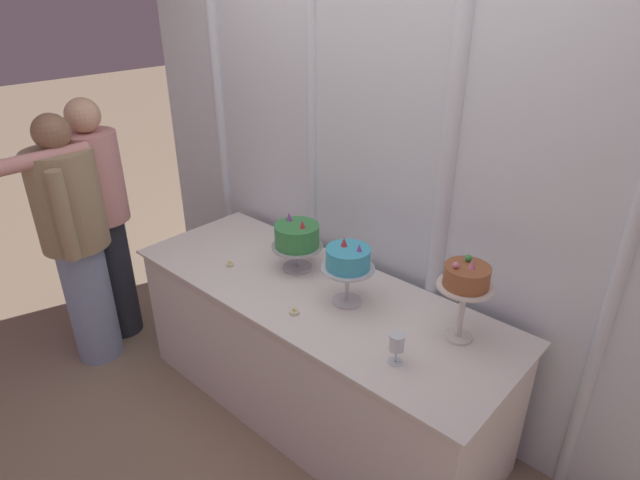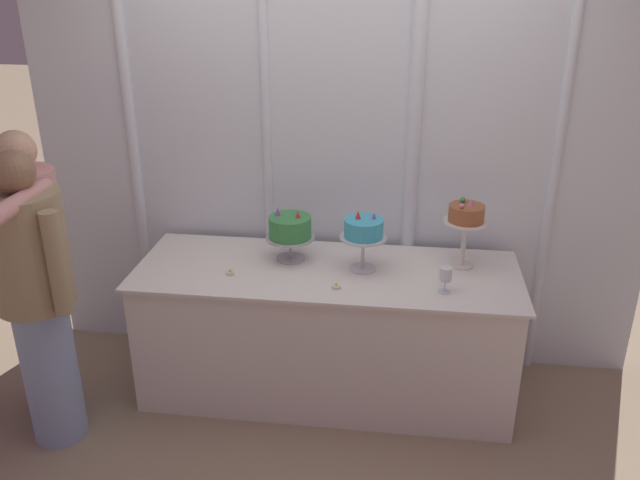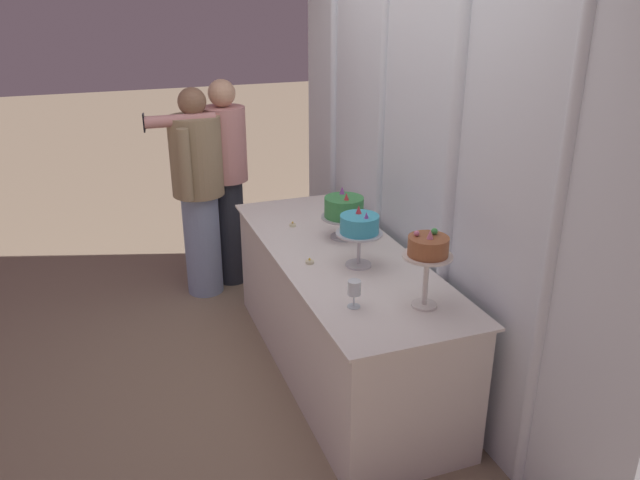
# 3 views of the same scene
# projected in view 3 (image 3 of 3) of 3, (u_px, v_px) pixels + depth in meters

# --- Properties ---
(ground_plane) EXTENTS (24.00, 24.00, 0.00)m
(ground_plane) POSITION_uv_depth(u_px,v_px,m) (324.00, 371.00, 3.91)
(ground_plane) COLOR gray
(draped_curtain) EXTENTS (3.63, 0.16, 2.79)m
(draped_curtain) POSITION_uv_depth(u_px,v_px,m) (416.00, 126.00, 3.51)
(draped_curtain) COLOR silver
(draped_curtain) RESTS_ON ground_plane
(cake_table) EXTENTS (2.11, 0.77, 0.79)m
(cake_table) POSITION_uv_depth(u_px,v_px,m) (340.00, 313.00, 3.79)
(cake_table) COLOR white
(cake_table) RESTS_ON ground_plane
(cake_display_leftmost) EXTENTS (0.28, 0.28, 0.30)m
(cake_display_leftmost) POSITION_uv_depth(u_px,v_px,m) (344.00, 209.00, 3.80)
(cake_display_leftmost) COLOR #B2B2B7
(cake_display_leftmost) RESTS_ON cake_table
(cake_display_center) EXTENTS (0.26, 0.26, 0.34)m
(cake_display_center) POSITION_uv_depth(u_px,v_px,m) (359.00, 227.00, 3.40)
(cake_display_center) COLOR silver
(cake_display_center) RESTS_ON cake_table
(cake_display_rightmost) EXTENTS (0.24, 0.24, 0.40)m
(cake_display_rightmost) POSITION_uv_depth(u_px,v_px,m) (428.00, 251.00, 2.94)
(cake_display_rightmost) COLOR silver
(cake_display_rightmost) RESTS_ON cake_table
(wine_glass) EXTENTS (0.06, 0.06, 0.14)m
(wine_glass) POSITION_uv_depth(u_px,v_px,m) (354.00, 289.00, 3.00)
(wine_glass) COLOR silver
(wine_glass) RESTS_ON cake_table
(tealight_far_left) EXTENTS (0.04, 0.04, 0.03)m
(tealight_far_left) POSITION_uv_depth(u_px,v_px,m) (293.00, 225.00, 4.04)
(tealight_far_left) COLOR beige
(tealight_far_left) RESTS_ON cake_table
(tealight_near_left) EXTENTS (0.05, 0.05, 0.03)m
(tealight_near_left) POSITION_uv_depth(u_px,v_px,m) (310.00, 262.00, 3.51)
(tealight_near_left) COLOR beige
(tealight_near_left) RESTS_ON cake_table
(guest_girl_blue_dress) EXTENTS (0.45, 0.81, 1.60)m
(guest_girl_blue_dress) POSITION_uv_depth(u_px,v_px,m) (225.00, 175.00, 4.79)
(guest_girl_blue_dress) COLOR #282D38
(guest_girl_blue_dress) RESTS_ON ground_plane
(guest_man_dark_suit) EXTENTS (0.51, 0.51, 1.57)m
(guest_man_dark_suit) POSITION_uv_depth(u_px,v_px,m) (198.00, 187.00, 4.62)
(guest_man_dark_suit) COLOR #93ADD6
(guest_man_dark_suit) RESTS_ON ground_plane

